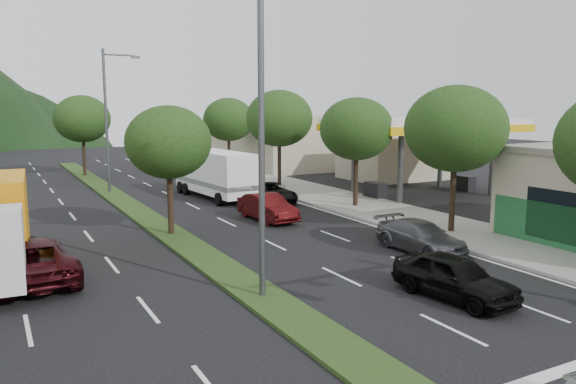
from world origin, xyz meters
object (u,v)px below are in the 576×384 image
tree_med_near (168,142)px  streetlight_near (267,123)px  car_queue_c (268,207)px  motorhome (215,173)px  tree_r_b (456,129)px  tree_r_e (229,120)px  car_queue_a (454,277)px  car_queue_d (272,193)px  tree_r_d (279,119)px  tree_r_c (357,129)px  suv_maroon (30,260)px  tree_med_far (82,119)px  car_queue_b (421,237)px  streetlight_mid (109,114)px

tree_med_near → streetlight_near: bearing=-88.8°
car_queue_c → motorhome: (0.24, 8.50, 0.96)m
tree_r_b → streetlight_near: bearing=-161.3°
tree_r_e → motorhome: (-6.13, -12.42, -3.22)m
tree_med_near → car_queue_a: 14.47m
car_queue_d → tree_r_d: bearing=62.8°
tree_r_c → car_queue_a: tree_r_c is taller
car_queue_c → motorhome: bearing=84.2°
suv_maroon → car_queue_d: size_ratio=1.24×
tree_med_far → car_queue_c: 25.91m
tree_r_d → suv_maroon: size_ratio=1.27×
car_queue_a → car_queue_b: car_queue_a is taller
tree_r_c → tree_med_far: bearing=116.6°
tree_r_b → suv_maroon: bearing=175.5°
tree_r_d → streetlight_near: streetlight_near is taller
tree_r_c → tree_r_e: 20.00m
car_queue_a → car_queue_d: 19.24m
tree_r_e → motorhome: bearing=-116.3°
car_queue_d → motorhome: (-2.53, 3.50, 1.05)m
tree_med_near → streetlight_near: 10.07m
tree_r_e → motorhome: 14.22m
tree_med_near → suv_maroon: bearing=-144.5°
tree_med_near → car_queue_d: (8.40, 6.08, -3.80)m
tree_med_near → car_queue_a: bearing=-67.5°
car_queue_b → car_queue_c: 9.41m
tree_r_b → tree_med_near: 13.43m
car_queue_b → tree_r_b: bearing=26.7°
suv_maroon → car_queue_a: bearing=140.3°
tree_r_d → streetlight_mid: 12.18m
suv_maroon → car_queue_b: bearing=162.9°
tree_r_e → car_queue_b: bearing=-96.9°
streetlight_near → tree_r_b: bearing=18.7°
streetlight_mid → suv_maroon: (-6.61, -19.57, -4.80)m
tree_r_b → streetlight_mid: 24.09m
tree_r_b → car_queue_c: bearing=132.0°
car_queue_b → suv_maroon: bearing=165.9°
tree_med_near → streetlight_mid: streetlight_mid is taller
tree_med_near → streetlight_near: size_ratio=0.60×
tree_r_d → streetlight_near: (-11.79, -22.00, 0.40)m
tree_r_d → motorhome: tree_r_d is taller
tree_r_c → car_queue_d: (-3.60, 4.08, -4.12)m
tree_r_d → streetlight_near: bearing=-118.2°
streetlight_mid → car_queue_c: streetlight_mid is taller
tree_med_near → streetlight_mid: bearing=89.2°
tree_med_far → car_queue_a: tree_med_far is taller
car_queue_a → tree_r_c: bearing=59.2°
tree_r_c → car_queue_d: tree_r_c is taller
tree_r_b → car_queue_d: tree_r_b is taller
tree_r_b → tree_r_e: bearing=90.0°
tree_r_c → tree_r_e: (0.00, 20.00, 0.14)m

